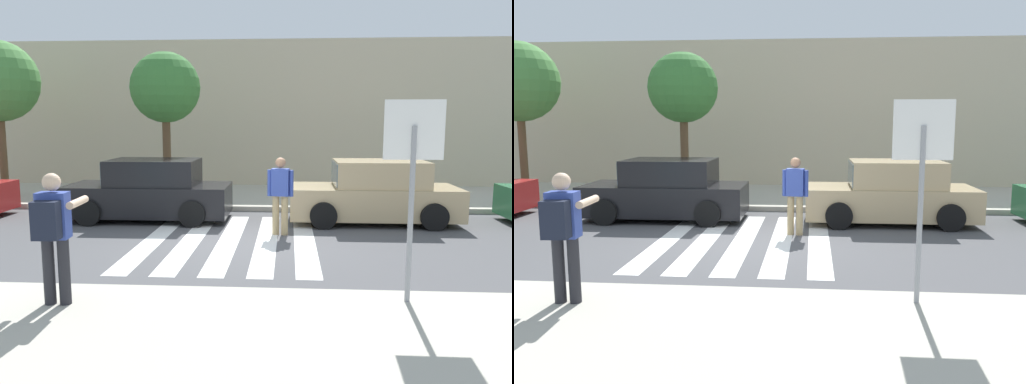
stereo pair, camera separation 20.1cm
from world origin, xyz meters
TOP-DOWN VIEW (x-y plane):
  - ground_plane at (0.00, 0.00)m, footprint 120.00×120.00m
  - sidewalk_far at (0.00, 6.00)m, footprint 60.00×4.80m
  - building_facade_far at (0.00, 10.40)m, footprint 56.00×4.00m
  - crosswalk_stripe_0 at (-1.60, 0.20)m, footprint 0.44×5.20m
  - crosswalk_stripe_1 at (-0.80, 0.20)m, footprint 0.44×5.20m
  - crosswalk_stripe_2 at (0.00, 0.20)m, footprint 0.44×5.20m
  - crosswalk_stripe_3 at (0.80, 0.20)m, footprint 0.44×5.20m
  - crosswalk_stripe_4 at (1.60, 0.20)m, footprint 0.44×5.20m
  - stop_sign at (2.84, -3.60)m, footprint 0.76×0.08m
  - photographer_with_backpack at (-1.75, -4.03)m, footprint 0.62×0.87m
  - pedestrian_crossing at (1.07, 0.80)m, footprint 0.58×0.29m
  - parked_car_black at (-2.26, 2.30)m, footprint 4.10×1.92m
  - parked_car_tan at (3.39, 2.30)m, footprint 4.10×1.92m
  - street_tree_center at (-2.36, 4.51)m, footprint 2.05×2.05m

SIDE VIEW (x-z plane):
  - ground_plane at x=0.00m, z-range 0.00..0.00m
  - crosswalk_stripe_0 at x=-1.60m, z-range 0.00..0.01m
  - crosswalk_stripe_1 at x=-0.80m, z-range 0.00..0.01m
  - crosswalk_stripe_2 at x=0.00m, z-range 0.00..0.01m
  - crosswalk_stripe_3 at x=0.80m, z-range 0.00..0.01m
  - crosswalk_stripe_4 at x=1.60m, z-range 0.00..0.01m
  - sidewalk_far at x=0.00m, z-range 0.00..0.14m
  - parked_car_black at x=-2.26m, z-range -0.05..1.50m
  - parked_car_tan at x=3.39m, z-range -0.05..1.50m
  - pedestrian_crossing at x=1.07m, z-range 0.11..1.84m
  - photographer_with_backpack at x=-1.75m, z-range 0.31..2.03m
  - stop_sign at x=2.84m, z-range 0.75..3.39m
  - building_facade_far at x=0.00m, z-range 0.00..5.44m
  - street_tree_center at x=-2.36m, z-range 1.26..5.63m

